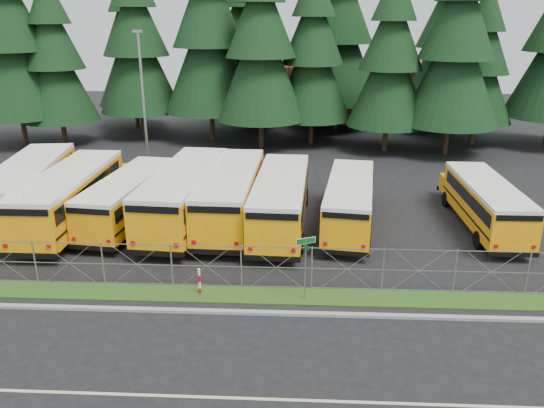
{
  "coord_description": "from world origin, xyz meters",
  "views": [
    {
      "loc": [
        1.3,
        -21.27,
        11.16
      ],
      "look_at": [
        0.07,
        4.0,
        2.08
      ],
      "focal_mm": 35.0,
      "sensor_mm": 36.0,
      "label": 1
    }
  ],
  "objects_px": {
    "bus_6": "(350,203)",
    "striped_bollard": "(199,282)",
    "bus_0": "(31,189)",
    "street_sign": "(306,256)",
    "bus_3": "(187,195)",
    "bus_1": "(73,197)",
    "bus_5": "(281,201)",
    "bus_4": "(232,196)",
    "light_standard": "(143,98)",
    "bus_east": "(483,204)",
    "bus_2": "(132,199)"
  },
  "relations": [
    {
      "from": "bus_east",
      "to": "striped_bollard",
      "type": "height_order",
      "value": "bus_east"
    },
    {
      "from": "street_sign",
      "to": "bus_5",
      "type": "bearing_deg",
      "value": 98.7
    },
    {
      "from": "street_sign",
      "to": "striped_bollard",
      "type": "xyz_separation_m",
      "value": [
        -4.41,
        0.27,
        -1.43
      ]
    },
    {
      "from": "bus_5",
      "to": "street_sign",
      "type": "height_order",
      "value": "bus_5"
    },
    {
      "from": "bus_0",
      "to": "bus_east",
      "type": "relative_size",
      "value": 1.2
    },
    {
      "from": "bus_0",
      "to": "striped_bollard",
      "type": "bearing_deg",
      "value": -45.9
    },
    {
      "from": "striped_bollard",
      "to": "light_standard",
      "type": "height_order",
      "value": "light_standard"
    },
    {
      "from": "light_standard",
      "to": "bus_6",
      "type": "bearing_deg",
      "value": -36.07
    },
    {
      "from": "striped_bollard",
      "to": "bus_6",
      "type": "bearing_deg",
      "value": 49.28
    },
    {
      "from": "bus_0",
      "to": "light_standard",
      "type": "bearing_deg",
      "value": 57.85
    },
    {
      "from": "bus_2",
      "to": "bus_4",
      "type": "bearing_deg",
      "value": 9.99
    },
    {
      "from": "bus_east",
      "to": "bus_6",
      "type": "bearing_deg",
      "value": -178.54
    },
    {
      "from": "bus_0",
      "to": "bus_5",
      "type": "xyz_separation_m",
      "value": [
        14.54,
        -1.13,
        -0.1
      ]
    },
    {
      "from": "bus_1",
      "to": "bus_east",
      "type": "relative_size",
      "value": 1.17
    },
    {
      "from": "bus_6",
      "to": "bus_3",
      "type": "bearing_deg",
      "value": -173.29
    },
    {
      "from": "bus_3",
      "to": "striped_bollard",
      "type": "relative_size",
      "value": 10.13
    },
    {
      "from": "bus_2",
      "to": "bus_east",
      "type": "bearing_deg",
      "value": 7.14
    },
    {
      "from": "bus_1",
      "to": "bus_0",
      "type": "bearing_deg",
      "value": 157.82
    },
    {
      "from": "bus_2",
      "to": "bus_5",
      "type": "distance_m",
      "value": 8.45
    },
    {
      "from": "bus_4",
      "to": "bus_east",
      "type": "relative_size",
      "value": 1.16
    },
    {
      "from": "bus_east",
      "to": "light_standard",
      "type": "height_order",
      "value": "light_standard"
    },
    {
      "from": "bus_east",
      "to": "bus_5",
      "type": "bearing_deg",
      "value": -177.32
    },
    {
      "from": "bus_6",
      "to": "street_sign",
      "type": "relative_size",
      "value": 3.71
    },
    {
      "from": "bus_6",
      "to": "bus_east",
      "type": "relative_size",
      "value": 1.02
    },
    {
      "from": "bus_0",
      "to": "striped_bollard",
      "type": "relative_size",
      "value": 10.18
    },
    {
      "from": "striped_bollard",
      "to": "bus_0",
      "type": "bearing_deg",
      "value": 142.05
    },
    {
      "from": "bus_6",
      "to": "striped_bollard",
      "type": "height_order",
      "value": "bus_6"
    },
    {
      "from": "bus_2",
      "to": "bus_4",
      "type": "relative_size",
      "value": 0.89
    },
    {
      "from": "striped_bollard",
      "to": "light_standard",
      "type": "xyz_separation_m",
      "value": [
        -7.11,
        18.29,
        4.9
      ]
    },
    {
      "from": "bus_1",
      "to": "bus_3",
      "type": "xyz_separation_m",
      "value": [
        6.23,
        0.59,
        0.03
      ]
    },
    {
      "from": "bus_0",
      "to": "striped_bollard",
      "type": "height_order",
      "value": "bus_0"
    },
    {
      "from": "bus_4",
      "to": "striped_bollard",
      "type": "bearing_deg",
      "value": -90.97
    },
    {
      "from": "bus_1",
      "to": "bus_3",
      "type": "bearing_deg",
      "value": 5.51
    },
    {
      "from": "bus_1",
      "to": "bus_4",
      "type": "bearing_deg",
      "value": 5.12
    },
    {
      "from": "bus_0",
      "to": "street_sign",
      "type": "xyz_separation_m",
      "value": [
        15.76,
        -9.13,
        0.43
      ]
    },
    {
      "from": "bus_0",
      "to": "street_sign",
      "type": "distance_m",
      "value": 18.22
    },
    {
      "from": "bus_1",
      "to": "bus_5",
      "type": "relative_size",
      "value": 1.04
    },
    {
      "from": "bus_0",
      "to": "bus_6",
      "type": "relative_size",
      "value": 1.17
    },
    {
      "from": "bus_4",
      "to": "bus_5",
      "type": "xyz_separation_m",
      "value": [
        2.79,
        -0.69,
        -0.05
      ]
    },
    {
      "from": "bus_3",
      "to": "bus_0",
      "type": "bearing_deg",
      "value": -179.71
    },
    {
      "from": "bus_east",
      "to": "street_sign",
      "type": "height_order",
      "value": "street_sign"
    },
    {
      "from": "bus_0",
      "to": "bus_1",
      "type": "distance_m",
      "value": 3.22
    },
    {
      "from": "bus_1",
      "to": "striped_bollard",
      "type": "height_order",
      "value": "bus_1"
    },
    {
      "from": "bus_3",
      "to": "street_sign",
      "type": "distance_m",
      "value": 10.74
    },
    {
      "from": "bus_2",
      "to": "light_standard",
      "type": "xyz_separation_m",
      "value": [
        -1.86,
        10.21,
        4.13
      ]
    },
    {
      "from": "striped_bollard",
      "to": "light_standard",
      "type": "distance_m",
      "value": 20.23
    },
    {
      "from": "bus_6",
      "to": "light_standard",
      "type": "xyz_separation_m",
      "value": [
        -14.05,
        10.23,
        4.13
      ]
    },
    {
      "from": "bus_5",
      "to": "bus_east",
      "type": "distance_m",
      "value": 11.08
    },
    {
      "from": "bus_0",
      "to": "light_standard",
      "type": "distance_m",
      "value": 11.06
    },
    {
      "from": "bus_1",
      "to": "bus_2",
      "type": "bearing_deg",
      "value": 8.19
    }
  ]
}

